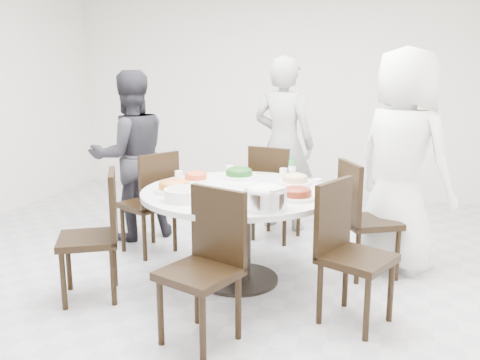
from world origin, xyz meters
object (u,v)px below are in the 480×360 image
(diner_left, at_px, (131,156))
(rice_bowl, at_px, (266,200))
(chair_sw, at_px, (88,236))
(beverage_bottle, at_px, (292,167))
(chair_n, at_px, (277,192))
(chair_nw, at_px, (148,202))
(diner_right, at_px, (402,161))
(diner_middle, at_px, (284,144))
(chair_se, at_px, (357,255))
(dining_table, at_px, (238,236))
(chair_s, at_px, (199,270))
(chair_ne, at_px, (370,219))
(soup_bowl, at_px, (183,195))

(diner_left, height_order, rice_bowl, diner_left)
(chair_sw, distance_m, beverage_bottle, 1.76)
(chair_n, distance_m, chair_nw, 1.27)
(chair_sw, xyz_separation_m, diner_right, (2.19, 1.26, 0.45))
(chair_nw, height_order, diner_middle, diner_middle)
(chair_se, xyz_separation_m, beverage_bottle, (-0.61, 0.98, 0.38))
(dining_table, bearing_deg, rice_bowl, -55.23)
(chair_nw, relative_size, beverage_bottle, 4.55)
(chair_sw, height_order, rice_bowl, chair_sw)
(diner_right, xyz_separation_m, beverage_bottle, (-0.90, -0.13, -0.07))
(chair_s, bearing_deg, dining_table, 112.47)
(dining_table, relative_size, diner_right, 0.81)
(chair_n, bearing_deg, chair_se, 132.70)
(chair_ne, relative_size, chair_sw, 1.00)
(chair_s, relative_size, diner_left, 0.57)
(dining_table, bearing_deg, chair_ne, 23.31)
(soup_bowl, bearing_deg, chair_n, 76.76)
(chair_nw, distance_m, diner_middle, 1.57)
(chair_ne, xyz_separation_m, diner_middle, (-0.93, 1.09, 0.43))
(chair_n, bearing_deg, soup_bowl, 90.55)
(diner_left, bearing_deg, diner_right, 133.36)
(diner_right, relative_size, diner_left, 1.11)
(chair_s, bearing_deg, diner_middle, 110.03)
(chair_ne, bearing_deg, beverage_bottle, 54.03)
(chair_n, bearing_deg, diner_right, 172.19)
(diner_left, distance_m, rice_bowl, 2.07)
(dining_table, relative_size, diner_middle, 0.83)
(diner_right, bearing_deg, chair_n, 16.39)
(chair_sw, bearing_deg, diner_right, 91.58)
(diner_left, height_order, beverage_bottle, diner_left)
(chair_ne, height_order, rice_bowl, chair_ne)
(chair_s, xyz_separation_m, chair_se, (0.91, 0.52, 0.00))
(chair_s, height_order, chair_se, same)
(dining_table, height_order, beverage_bottle, beverage_bottle)
(chair_nw, xyz_separation_m, chair_s, (1.02, -1.39, 0.00))
(rice_bowl, bearing_deg, chair_sw, -174.66)
(soup_bowl, bearing_deg, diner_right, 35.53)
(diner_middle, bearing_deg, beverage_bottle, 117.81)
(chair_se, distance_m, beverage_bottle, 1.22)
(chair_ne, distance_m, beverage_bottle, 0.78)
(chair_s, bearing_deg, chair_ne, 76.05)
(dining_table, xyz_separation_m, beverage_bottle, (0.33, 0.53, 0.48))
(chair_n, distance_m, diner_left, 1.49)
(chair_nw, relative_size, chair_sw, 1.00)
(dining_table, distance_m, chair_s, 0.97)
(dining_table, bearing_deg, chair_nw, 156.63)
(chair_s, bearing_deg, beverage_bottle, 99.55)
(dining_table, xyz_separation_m, diner_left, (-1.33, 0.78, 0.46))
(beverage_bottle, bearing_deg, diner_middle, 105.27)
(chair_ne, xyz_separation_m, chair_se, (-0.05, -0.88, 0.00))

